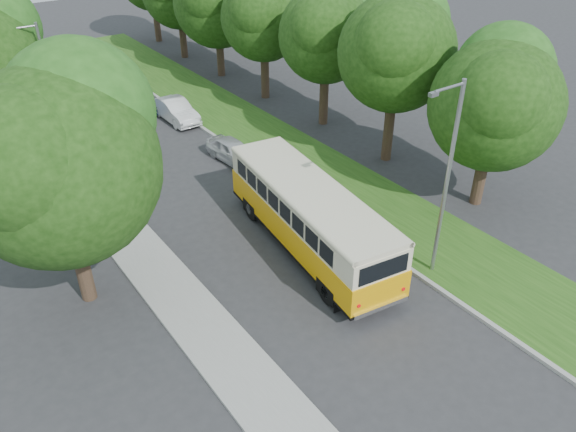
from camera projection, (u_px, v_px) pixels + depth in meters
ground at (310, 279)px, 22.32m from camera, size 120.00×120.00×0.00m
curb at (306, 199)px, 27.49m from camera, size 0.20×70.00×0.15m
grass_verge at (342, 185)px, 28.65m from camera, size 4.50×70.00×0.13m
sidewalk at (145, 258)px, 23.36m from camera, size 2.20×70.00×0.12m
treeline at (168, 25)px, 33.06m from camera, size 24.27×41.91×9.46m
lamppost_near at (446, 177)px, 20.35m from camera, size 1.71×0.16×8.00m
lamppost_far at (49, 90)px, 28.79m from camera, size 1.71×0.16×7.50m
warning_sign at (88, 160)px, 27.41m from camera, size 0.56×0.10×2.50m
vintage_bus at (309, 218)px, 23.26m from camera, size 3.94×10.50×3.04m
car_silver at (233, 151)px, 30.77m from camera, size 1.81×3.81×1.26m
car_white at (176, 110)px, 35.59m from camera, size 1.52×4.22×1.39m
car_blue at (135, 100)px, 37.32m from camera, size 3.05×4.87×1.32m
car_grey at (108, 67)px, 43.36m from camera, size 2.47×4.79×1.29m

